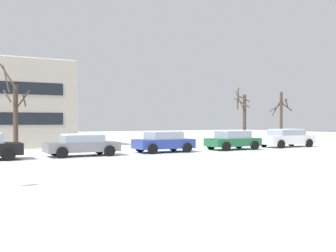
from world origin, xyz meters
name	(u,v)px	position (x,y,z in m)	size (l,w,h in m)	color
ground_plane	(3,182)	(0.00, 0.00, 0.00)	(120.00, 120.00, 0.00)	white
parked_car_gray	(82,145)	(5.26, 8.38, 0.68)	(4.23, 2.07, 1.30)	slate
parked_car_blue	(163,141)	(10.75, 8.53, 0.72)	(3.85, 2.12, 1.40)	#283D93
parked_car_green	(233,140)	(16.24, 8.28, 0.71)	(3.85, 2.06, 1.40)	#1E6038
parked_car_white	(286,138)	(21.73, 8.55, 0.73)	(4.55, 2.14, 1.42)	white
tree_far_mid	(15,113)	(2.24, 13.09, 2.57)	(1.93, 1.93, 5.75)	#423326
tree_far_right	(244,117)	(19.92, 11.55, 2.42)	(1.04, 1.73, 4.89)	#423326
tree_far_left	(281,116)	(24.11, 11.55, 2.52)	(1.90, 1.93, 4.61)	#423326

